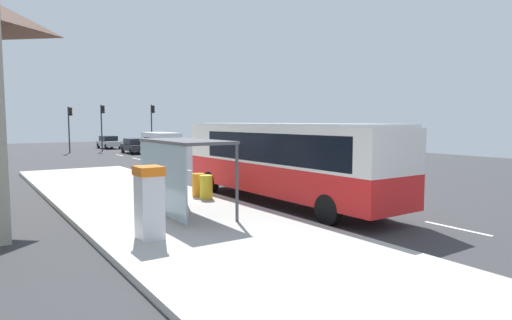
{
  "coord_description": "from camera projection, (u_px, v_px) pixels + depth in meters",
  "views": [
    {
      "loc": [
        -12.18,
        -13.44,
        3.29
      ],
      "look_at": [
        -1.0,
        3.24,
        1.5
      ],
      "focal_mm": 30.48,
      "sensor_mm": 36.0,
      "label": 1
    }
  ],
  "objects": [
    {
      "name": "ground_plane",
      "position": [
        181.0,
        170.0,
        29.75
      ],
      "size": [
        56.0,
        92.0,
        0.04
      ],
      "primitive_type": "cube",
      "color": "#38383A"
    },
    {
      "name": "sidewalk_platform",
      "position": [
        155.0,
        207.0,
        16.27
      ],
      "size": [
        6.2,
        30.0,
        0.18
      ],
      "primitive_type": "cube",
      "color": "beige",
      "rests_on": "ground"
    },
    {
      "name": "lane_stripe_seg_0",
      "position": [
        457.0,
        228.0,
        13.34
      ],
      "size": [
        0.16,
        2.2,
        0.01
      ],
      "primitive_type": "cube",
      "color": "silver",
      "rests_on": "ground"
    },
    {
      "name": "lane_stripe_seg_1",
      "position": [
        340.0,
        203.0,
        17.48
      ],
      "size": [
        0.16,
        2.2,
        0.01
      ],
      "primitive_type": "cube",
      "color": "silver",
      "rests_on": "ground"
    },
    {
      "name": "lane_stripe_seg_2",
      "position": [
        268.0,
        187.0,
        21.62
      ],
      "size": [
        0.16,
        2.2,
        0.01
      ],
      "primitive_type": "cube",
      "color": "silver",
      "rests_on": "ground"
    },
    {
      "name": "lane_stripe_seg_3",
      "position": [
        219.0,
        177.0,
        25.75
      ],
      "size": [
        0.16,
        2.2,
        0.01
      ],
      "primitive_type": "cube",
      "color": "silver",
      "rests_on": "ground"
    },
    {
      "name": "lane_stripe_seg_4",
      "position": [
        184.0,
        169.0,
        29.89
      ],
      "size": [
        0.16,
        2.2,
        0.01
      ],
      "primitive_type": "cube",
      "color": "silver",
      "rests_on": "ground"
    },
    {
      "name": "lane_stripe_seg_5",
      "position": [
        157.0,
        163.0,
        34.03
      ],
      "size": [
        0.16,
        2.2,
        0.01
      ],
      "primitive_type": "cube",
      "color": "silver",
      "rests_on": "ground"
    },
    {
      "name": "lane_stripe_seg_6",
      "position": [
        136.0,
        159.0,
        38.16
      ],
      "size": [
        0.16,
        2.2,
        0.01
      ],
      "primitive_type": "cube",
      "color": "silver",
      "rests_on": "ground"
    },
    {
      "name": "lane_stripe_seg_7",
      "position": [
        120.0,
        155.0,
        42.3
      ],
      "size": [
        0.16,
        2.2,
        0.01
      ],
      "primitive_type": "cube",
      "color": "silver",
      "rests_on": "ground"
    },
    {
      "name": "bus",
      "position": [
        283.0,
        158.0,
        17.27
      ],
      "size": [
        2.71,
        11.05,
        3.21
      ],
      "color": "red",
      "rests_on": "ground"
    },
    {
      "name": "white_van",
      "position": [
        161.0,
        143.0,
        38.44
      ],
      "size": [
        2.23,
        5.28,
        2.3
      ],
      "color": "white",
      "rests_on": "ground"
    },
    {
      "name": "sedan_near",
      "position": [
        135.0,
        146.0,
        44.74
      ],
      "size": [
        1.94,
        4.45,
        1.52
      ],
      "color": "black",
      "rests_on": "ground"
    },
    {
      "name": "sedan_far",
      "position": [
        109.0,
        142.0,
        52.73
      ],
      "size": [
        2.0,
        4.48,
        1.52
      ],
      "color": "#B7B7BC",
      "rests_on": "ground"
    },
    {
      "name": "ticket_machine",
      "position": [
        149.0,
        202.0,
        11.44
      ],
      "size": [
        0.66,
        0.76,
        1.94
      ],
      "color": "silver",
      "rests_on": "sidewalk_platform"
    },
    {
      "name": "recycling_bin_yellow",
      "position": [
        206.0,
        187.0,
        17.5
      ],
      "size": [
        0.52,
        0.52,
        0.95
      ],
      "primitive_type": "cylinder",
      "color": "yellow",
      "rests_on": "sidewalk_platform"
    },
    {
      "name": "recycling_bin_orange",
      "position": [
        198.0,
        185.0,
        18.08
      ],
      "size": [
        0.52,
        0.52,
        0.95
      ],
      "primitive_type": "cylinder",
      "color": "orange",
      "rests_on": "sidewalk_platform"
    },
    {
      "name": "traffic_light_near_side",
      "position": [
        152.0,
        120.0,
        49.03
      ],
      "size": [
        0.49,
        0.28,
        5.15
      ],
      "color": "#2D2D2D",
      "rests_on": "ground"
    },
    {
      "name": "traffic_light_far_side",
      "position": [
        70.0,
        122.0,
        44.94
      ],
      "size": [
        0.49,
        0.28,
        4.79
      ],
      "color": "#2D2D2D",
      "rests_on": "ground"
    },
    {
      "name": "traffic_light_median",
      "position": [
        102.0,
        121.0,
        47.53
      ],
      "size": [
        0.49,
        0.28,
        5.09
      ],
      "color": "#2D2D2D",
      "rests_on": "ground"
    },
    {
      "name": "bus_shelter",
      "position": [
        177.0,
        158.0,
        14.31
      ],
      "size": [
        1.8,
        4.0,
        2.5
      ],
      "color": "#4C4C51",
      "rests_on": "sidewalk_platform"
    }
  ]
}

